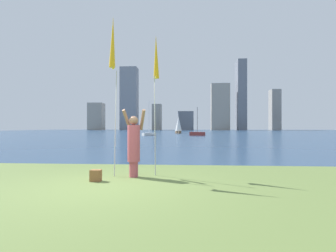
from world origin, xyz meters
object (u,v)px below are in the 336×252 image
at_px(kite_flag_right, 156,60).
at_px(sailboat_2, 149,134).
at_px(bag, 96,176).
at_px(sailboat_1, 178,125).
at_px(kite_flag_left, 113,45).
at_px(person, 134,144).
at_px(sailboat_4, 197,134).

relative_size(kite_flag_right, sailboat_2, 0.76).
bearing_deg(bag, sailboat_1, 89.91).
bearing_deg(sailboat_1, kite_flag_left, -89.78).
bearing_deg(sailboat_1, person, -89.13).
height_order(person, sailboat_4, sailboat_4).
xyz_separation_m(sailboat_1, sailboat_4, (3.33, -13.15, -1.38)).
distance_m(kite_flag_left, sailboat_2, 34.47).
xyz_separation_m(person, kite_flag_left, (-0.54, -0.09, 2.58)).
distance_m(bag, sailboat_1, 48.79).
bearing_deg(kite_flag_right, sailboat_4, 86.58).
distance_m(sailboat_1, sailboat_4, 13.63).
xyz_separation_m(kite_flag_right, bag, (-1.34, -1.11, -3.04)).
bearing_deg(sailboat_4, kite_flag_right, -93.42).
xyz_separation_m(kite_flag_left, sailboat_4, (3.14, 35.05, -3.16)).
height_order(kite_flag_right, sailboat_4, sailboat_4).
xyz_separation_m(person, sailboat_2, (-4.51, 34.01, -0.62)).
bearing_deg(kite_flag_left, bag, -114.80).
height_order(kite_flag_left, bag, kite_flag_left).
relative_size(sailboat_2, sailboat_4, 1.19).
height_order(kite_flag_left, sailboat_2, sailboat_2).
xyz_separation_m(sailboat_1, sailboat_2, (-3.79, -14.10, -1.41)).
height_order(person, kite_flag_left, kite_flag_left).
height_order(person, kite_flag_right, kite_flag_right).
distance_m(kite_flag_right, sailboat_2, 34.05).
xyz_separation_m(kite_flag_left, sailboat_1, (-0.19, 48.20, -1.78)).
relative_size(kite_flag_left, kite_flag_right, 1.10).
bearing_deg(sailboat_2, sailboat_1, 74.97).
relative_size(kite_flag_right, bag, 13.95).
xyz_separation_m(kite_flag_left, kite_flag_right, (1.08, 0.54, -0.28)).
bearing_deg(sailboat_4, bag, -95.46).
height_order(person, sailboat_2, sailboat_2).
height_order(bag, sailboat_1, sailboat_1).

